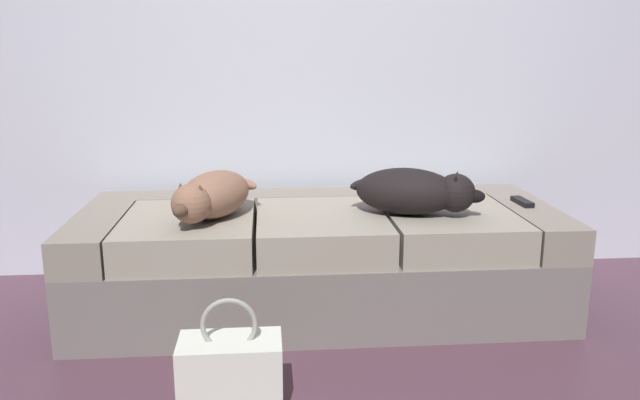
# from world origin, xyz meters

# --- Properties ---
(couch) EXTENTS (2.03, 0.85, 0.44)m
(couch) POSITION_xyz_m (0.00, 1.07, 0.22)
(couch) COLOR slate
(couch) RESTS_ON ground
(dog_tan) EXTENTS (0.37, 0.52, 0.19)m
(dog_tan) POSITION_xyz_m (-0.44, 0.95, 0.54)
(dog_tan) COLOR #8A614A
(dog_tan) RESTS_ON couch
(dog_dark) EXTENTS (0.55, 0.37, 0.19)m
(dog_dark) POSITION_xyz_m (0.38, 0.94, 0.54)
(dog_dark) COLOR black
(dog_dark) RESTS_ON couch
(tv_remote) EXTENTS (0.05, 0.15, 0.02)m
(tv_remote) POSITION_xyz_m (0.90, 1.07, 0.46)
(tv_remote) COLOR black
(tv_remote) RESTS_ON couch
(handbag) EXTENTS (0.32, 0.18, 0.38)m
(handbag) POSITION_xyz_m (-0.34, 0.25, 0.13)
(handbag) COLOR silver
(handbag) RESTS_ON ground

